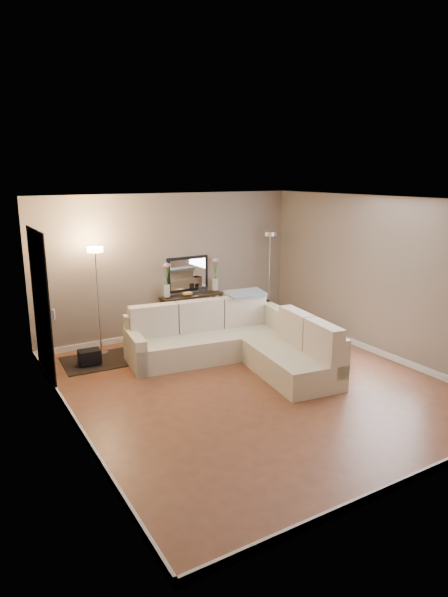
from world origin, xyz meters
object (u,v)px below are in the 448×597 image
sectional_sofa (236,342)px  floor_lamp_unlit (270,259)px  console_table (188,312)px  floor_lamp_lit (97,280)px

sectional_sofa → floor_lamp_unlit: 2.48m
sectional_sofa → console_table: 1.71m
console_table → floor_lamp_lit: size_ratio=0.67×
sectional_sofa → floor_lamp_lit: size_ratio=1.56×
floor_lamp_unlit → sectional_sofa: bearing=-138.3°
floor_lamp_lit → floor_lamp_unlit: (3.46, 0.05, 0.03)m
console_table → floor_lamp_unlit: 1.93m
sectional_sofa → floor_lamp_unlit: floor_lamp_unlit is taller
console_table → floor_lamp_lit: floor_lamp_lit is taller
console_table → floor_lamp_lit: (-1.76, -0.25, 0.85)m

